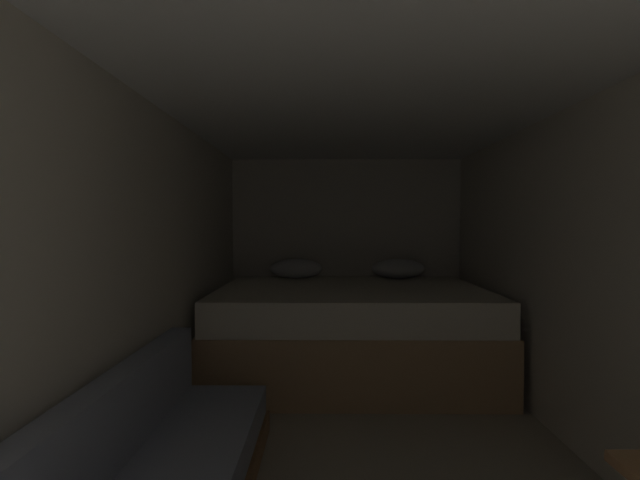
# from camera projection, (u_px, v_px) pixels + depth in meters

# --- Properties ---
(ground_plane) EXTENTS (7.39, 7.39, 0.00)m
(ground_plane) POSITION_uv_depth(u_px,v_px,m) (367.00, 475.00, 2.57)
(ground_plane) COLOR #A39984
(wall_back) EXTENTS (2.49, 0.05, 1.98)m
(wall_back) POSITION_uv_depth(u_px,v_px,m) (346.00, 254.00, 5.26)
(wall_back) COLOR beige
(wall_back) RESTS_ON ground
(wall_left) EXTENTS (0.05, 5.39, 1.98)m
(wall_left) POSITION_uv_depth(u_px,v_px,m) (131.00, 284.00, 2.56)
(wall_left) COLOR beige
(wall_left) RESTS_ON ground
(wall_right) EXTENTS (0.05, 5.39, 1.98)m
(wall_right) POSITION_uv_depth(u_px,v_px,m) (608.00, 285.00, 2.53)
(wall_right) COLOR beige
(wall_right) RESTS_ON ground
(ceiling_slab) EXTENTS (2.49, 5.39, 0.05)m
(ceiling_slab) POSITION_uv_depth(u_px,v_px,m) (369.00, 84.00, 2.51)
(ceiling_slab) COLOR white
(ceiling_slab) RESTS_ON wall_left
(bed) EXTENTS (2.27, 1.81, 0.96)m
(bed) POSITION_uv_depth(u_px,v_px,m) (350.00, 330.00, 4.31)
(bed) COLOR tan
(bed) RESTS_ON ground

